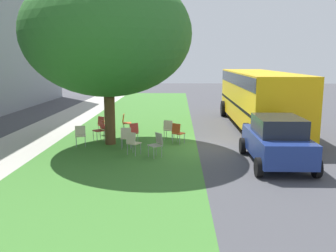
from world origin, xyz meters
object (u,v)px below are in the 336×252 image
chair_3 (108,120)px  chair_5 (169,128)px  chair_0 (100,129)px  parked_car (277,140)px  chair_7 (80,134)px  chair_10 (178,132)px  chair_8 (126,136)px  chair_4 (133,141)px  chair_9 (126,121)px  chair_2 (133,131)px  school_bus (258,94)px  chair_1 (103,124)px  chair_6 (157,143)px  street_tree (107,34)px

chair_3 → chair_5: same height
chair_0 → parked_car: (-3.58, -6.74, 0.32)m
chair_7 → parked_car: parked_car is taller
chair_3 → chair_10: size_ratio=1.00×
chair_5 → chair_8: (-1.76, 1.63, 0.00)m
chair_4 → chair_9: 4.46m
chair_2 → chair_7: (-0.63, 2.06, 0.00)m
chair_5 → school_bus: bearing=-57.3°
chair_2 → chair_5: bearing=-62.9°
chair_5 → chair_9: (1.70, 2.15, 0.00)m
chair_0 → chair_1: same height
chair_3 → chair_7: 3.61m
chair_4 → chair_7: bearing=60.9°
chair_5 → chair_8: size_ratio=1.00×
chair_10 → chair_8: bearing=115.7°
chair_10 → parked_car: 4.47m
chair_3 → school_bus: school_bus is taller
parked_car → chair_6: bearing=78.2°
chair_1 → chair_5: (-0.99, -3.13, 0.00)m
chair_6 → chair_9: 4.93m
chair_2 → chair_4: bearing=-173.1°
street_tree → chair_4: bearing=-146.8°
chair_6 → chair_8: 1.70m
parked_car → chair_10: bearing=48.3°
parked_car → chair_1: bearing=55.3°
chair_9 → school_bus: (1.19, -6.65, 1.24)m
chair_6 → chair_9: bearing=21.3°
chair_8 → chair_10: (0.98, -2.03, 0.00)m
chair_4 → chair_0: bearing=35.1°
chair_0 → chair_2: size_ratio=1.00×
street_tree → chair_4: 4.51m
chair_0 → chair_5: same height
chair_1 → chair_7: same height
chair_5 → chair_10: bearing=-153.4°
street_tree → chair_7: bearing=114.4°
chair_1 → chair_4: 4.10m
chair_1 → chair_8: size_ratio=1.00×
chair_1 → parked_car: parked_car is taller
chair_4 → chair_8: 0.98m
chair_1 → school_bus: size_ratio=0.08×
chair_5 → chair_10: same height
chair_7 → school_bus: (4.28, -8.05, 1.24)m
street_tree → school_bus: street_tree is taller
chair_2 → street_tree: bearing=97.2°
chair_0 → chair_4: size_ratio=1.00×
chair_8 → chair_10: bearing=-64.3°
chair_0 → school_bus: 8.21m
chair_9 → chair_7: bearing=155.7°
chair_10 → chair_2: bearing=89.4°
chair_1 → chair_7: bearing=169.8°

